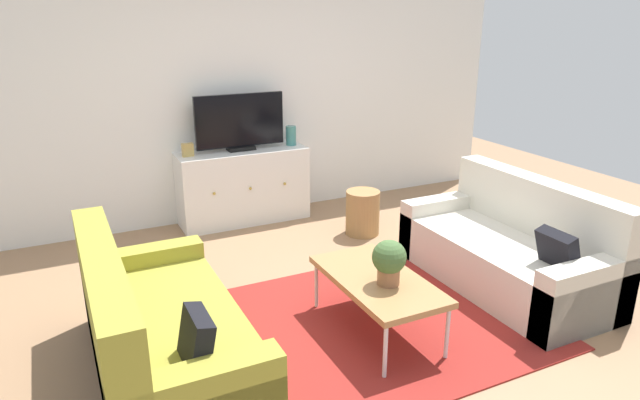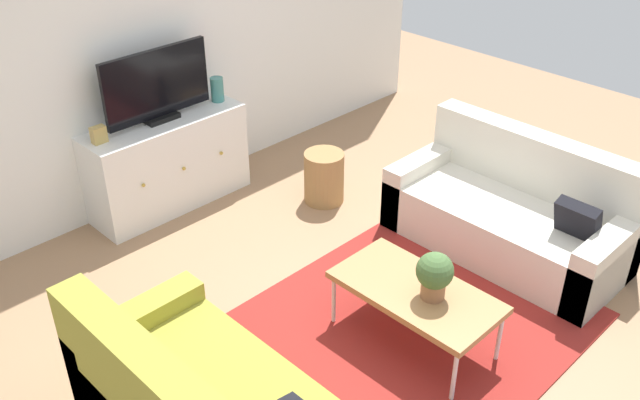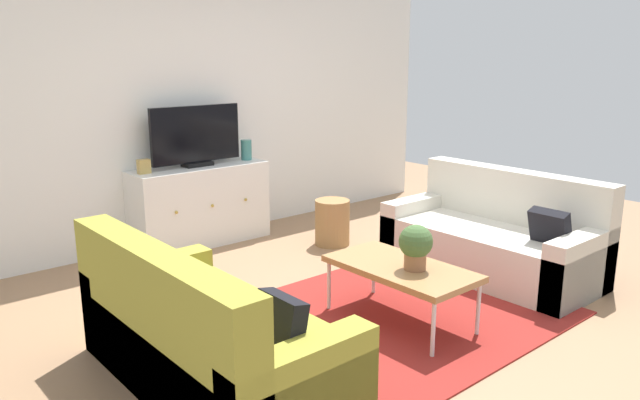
% 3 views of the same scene
% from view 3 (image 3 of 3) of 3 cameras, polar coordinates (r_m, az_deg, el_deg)
% --- Properties ---
extents(ground_plane, '(10.00, 10.00, 0.00)m').
position_cam_3_polar(ground_plane, '(4.56, 4.54, -10.42)').
color(ground_plane, '#997251').
extents(wall_back, '(6.40, 0.12, 2.70)m').
position_cam_3_polar(wall_back, '(6.24, -12.28, 8.70)').
color(wall_back, white).
rests_on(wall_back, ground_plane).
extents(area_rug, '(2.50, 1.90, 0.01)m').
position_cam_3_polar(area_rug, '(4.46, 5.94, -10.92)').
color(area_rug, maroon).
rests_on(area_rug, ground_plane).
extents(couch_left_side, '(0.85, 1.77, 0.86)m').
position_cam_3_polar(couch_left_side, '(3.56, -11.07, -12.84)').
color(couch_left_side, olive).
rests_on(couch_left_side, ground_plane).
extents(couch_right_side, '(0.85, 1.77, 0.86)m').
position_cam_3_polar(couch_right_side, '(5.46, 16.11, -3.65)').
color(couch_right_side, beige).
rests_on(couch_right_side, ground_plane).
extents(coffee_table, '(0.55, 1.05, 0.42)m').
position_cam_3_polar(coffee_table, '(4.29, 7.55, -6.44)').
color(coffee_table, '#A37547').
rests_on(coffee_table, ground_plane).
extents(potted_plant, '(0.23, 0.23, 0.31)m').
position_cam_3_polar(potted_plant, '(4.16, 8.91, -4.16)').
color(potted_plant, '#936042').
rests_on(potted_plant, coffee_table).
extents(tv_console, '(1.36, 0.47, 0.78)m').
position_cam_3_polar(tv_console, '(6.12, -11.09, -0.47)').
color(tv_console, white).
rests_on(tv_console, ground_plane).
extents(flat_screen_tv, '(0.93, 0.16, 0.58)m').
position_cam_3_polar(flat_screen_tv, '(6.01, -11.48, 5.84)').
color(flat_screen_tv, black).
rests_on(flat_screen_tv, tv_console).
extents(glass_vase, '(0.11, 0.11, 0.21)m').
position_cam_3_polar(glass_vase, '(6.31, -6.88, 4.67)').
color(glass_vase, teal).
rests_on(glass_vase, tv_console).
extents(mantel_clock, '(0.11, 0.07, 0.13)m').
position_cam_3_polar(mantel_clock, '(5.78, -16.10, 3.01)').
color(mantel_clock, tan).
rests_on(mantel_clock, tv_console).
extents(wicker_basket, '(0.34, 0.34, 0.45)m').
position_cam_3_polar(wicker_basket, '(6.01, 1.15, -2.10)').
color(wicker_basket, '#9E7547').
rests_on(wicker_basket, ground_plane).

